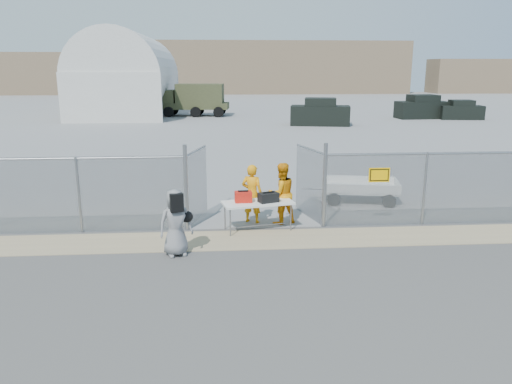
{
  "coord_description": "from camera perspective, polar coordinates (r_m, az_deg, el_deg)",
  "views": [
    {
      "loc": [
        -1.02,
        -11.91,
        4.6
      ],
      "look_at": [
        0.0,
        2.0,
        1.1
      ],
      "focal_mm": 35.0,
      "sensor_mm": 36.0,
      "label": 1
    }
  ],
  "objects": [
    {
      "name": "orange_bag",
      "position": [
        14.23,
        -1.47,
        -0.55
      ],
      "size": [
        0.5,
        0.34,
        0.3
      ],
      "primitive_type": "cube",
      "rotation": [
        0.0,
        0.0,
        0.05
      ],
      "color": "red",
      "rests_on": "folding_table"
    },
    {
      "name": "folding_table",
      "position": [
        14.4,
        0.2,
        -2.76
      ],
      "size": [
        2.14,
        1.24,
        0.85
      ],
      "primitive_type": null,
      "rotation": [
        0.0,
        0.0,
        0.21
      ],
      "color": "white",
      "rests_on": "ground"
    },
    {
      "name": "dirt_strip",
      "position": [
        13.74,
        0.31,
        -5.44
      ],
      "size": [
        44.0,
        1.6,
        0.01
      ],
      "primitive_type": "cube",
      "color": "tan",
      "rests_on": "ground"
    },
    {
      "name": "visitor",
      "position": [
        12.56,
        -9.18,
        -3.48
      ],
      "size": [
        0.96,
        0.78,
        1.7
      ],
      "primitive_type": "imported",
      "rotation": [
        0.0,
        0.0,
        0.33
      ],
      "color": "gray",
      "rests_on": "ground"
    },
    {
      "name": "quonset_hangar",
      "position": [
        52.68,
        -14.39,
        13.02
      ],
      "size": [
        9.0,
        18.0,
        8.0
      ],
      "primitive_type": null,
      "color": "silver",
      "rests_on": "ground"
    },
    {
      "name": "ground",
      "position": [
        12.81,
        0.66,
        -6.96
      ],
      "size": [
        160.0,
        160.0,
        0.0
      ],
      "primitive_type": "plane",
      "color": "#414040"
    },
    {
      "name": "security_worker_right",
      "position": [
        14.93,
        2.9,
        -0.16
      ],
      "size": [
        1.1,
        0.98,
        1.86
      ],
      "primitive_type": "imported",
      "rotation": [
        0.0,
        0.0,
        3.51
      ],
      "color": "orange",
      "rests_on": "ground"
    },
    {
      "name": "utility_trailer",
      "position": [
        17.85,
        11.77,
        0.21
      ],
      "size": [
        3.65,
        2.36,
        0.82
      ],
      "primitive_type": null,
      "rotation": [
        0.0,
        0.0,
        -0.19
      ],
      "color": "white",
      "rests_on": "ground"
    },
    {
      "name": "security_worker_left",
      "position": [
        14.99,
        -0.45,
        -0.21
      ],
      "size": [
        0.78,
        0.66,
        1.8
      ],
      "primitive_type": "imported",
      "rotation": [
        0.0,
        0.0,
        2.72
      ],
      "color": "orange",
      "rests_on": "ground"
    },
    {
      "name": "tarmac_inside",
      "position": [
        54.11,
        -3.14,
        9.2
      ],
      "size": [
        160.0,
        80.0,
        0.01
      ],
      "primitive_type": "cube",
      "color": "gray",
      "rests_on": "ground"
    },
    {
      "name": "parked_vehicle_near",
      "position": [
        41.11,
        7.34,
        9.05
      ],
      "size": [
        5.02,
        3.01,
        2.13
      ],
      "primitive_type": null,
      "rotation": [
        0.0,
        0.0,
        -0.2
      ],
      "color": "black",
      "rests_on": "ground"
    },
    {
      "name": "distant_hills",
      "position": [
        90.11,
        -0.38,
        14.03
      ],
      "size": [
        140.0,
        6.0,
        9.0
      ],
      "primitive_type": null,
      "color": "#7F684F",
      "rests_on": "ground"
    },
    {
      "name": "parked_vehicle_far",
      "position": [
        49.12,
        22.38,
        8.67
      ],
      "size": [
        3.91,
        2.13,
        1.69
      ],
      "primitive_type": null,
      "rotation": [
        0.0,
        0.0,
        -0.12
      ],
      "color": "black",
      "rests_on": "ground"
    },
    {
      "name": "parked_vehicle_mid",
      "position": [
        48.75,
        18.49,
        9.2
      ],
      "size": [
        4.78,
        2.44,
        2.1
      ],
      "primitive_type": null,
      "rotation": [
        0.0,
        0.0,
        0.08
      ],
      "color": "black",
      "rests_on": "ground"
    },
    {
      "name": "black_duffel",
      "position": [
        14.23,
        1.43,
        -0.62
      ],
      "size": [
        0.63,
        0.5,
        0.27
      ],
      "primitive_type": "cube",
      "rotation": [
        0.0,
        0.0,
        0.36
      ],
      "color": "black",
      "rests_on": "folding_table"
    },
    {
      "name": "military_truck",
      "position": [
        48.94,
        -6.98,
        10.39
      ],
      "size": [
        6.58,
        2.99,
        3.04
      ],
      "primitive_type": null,
      "rotation": [
        0.0,
        0.0,
        -0.1
      ],
      "color": "#3F4326",
      "rests_on": "ground"
    },
    {
      "name": "chain_link_fence",
      "position": [
        14.38,
        0.0,
        -0.0
      ],
      "size": [
        40.0,
        0.2,
        2.2
      ],
      "primitive_type": null,
      "color": "gray",
      "rests_on": "ground"
    }
  ]
}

